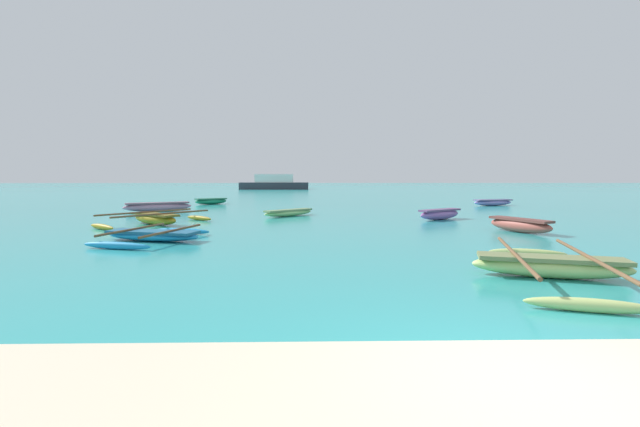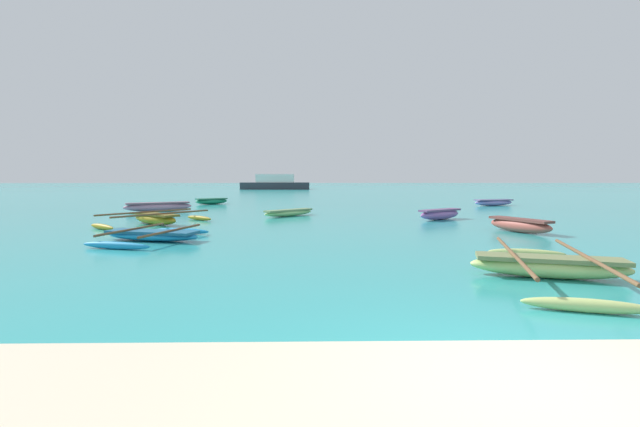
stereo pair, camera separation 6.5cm
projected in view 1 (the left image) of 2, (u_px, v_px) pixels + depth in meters
The scene contains 11 objects.
ground_plane at pixel (549, 398), 3.69m from camera, with size 240.00×240.00×0.00m.
moored_boat_0 at pixel (493, 202), 27.83m from camera, with size 2.83×1.33×0.41m.
moored_boat_1 at pixel (158, 206), 23.25m from camera, with size 3.45×2.14×0.50m.
moored_boat_2 at pixel (153, 235), 12.67m from camera, with size 3.07×3.69×0.36m.
moored_boat_3 at pixel (211, 201), 29.24m from camera, with size 2.28×1.89×0.41m.
moored_boat_4 at pixel (440, 214), 18.87m from camera, with size 2.31×1.78×0.46m.
moored_boat_5 at pixel (550, 266), 8.05m from camera, with size 2.91×4.77×0.46m.
moored_boat_6 at pixel (155, 219), 16.96m from camera, with size 4.06×4.41×0.50m.
moored_boat_7 at pixel (289, 212), 20.52m from camera, with size 2.47×2.31×0.32m.
moored_boat_8 at pixel (520, 225), 14.58m from camera, with size 1.54×2.40×0.48m.
distant_ferry at pixel (274, 183), 62.91m from camera, with size 10.07×2.21×2.21m.
Camera 1 is at (-2.05, -3.49, 1.91)m, focal length 24.00 mm.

